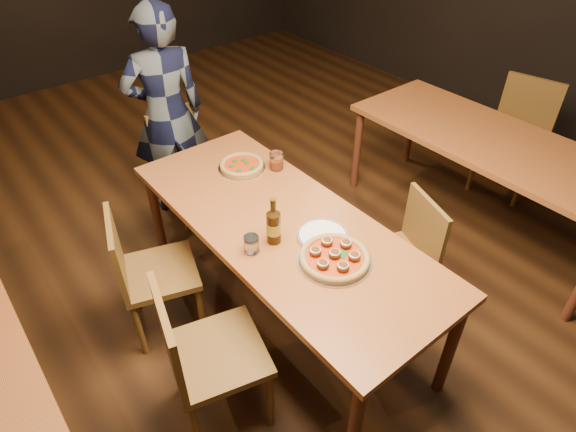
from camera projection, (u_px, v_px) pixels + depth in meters
ground at (283, 313)px, 3.06m from camera, size 9.00×9.00×0.00m
room_shell at (280, 5)px, 1.91m from camera, size 9.00×9.00×9.00m
table_main at (282, 232)px, 2.64m from camera, size 0.80×2.00×0.75m
table_right at (492, 148)px, 3.35m from camera, size 0.80×2.00×0.75m
chair_main_nw at (218, 353)px, 2.27m from camera, size 0.53×0.53×0.93m
chair_main_sw at (159, 271)px, 2.73m from camera, size 0.52×0.52×0.88m
chair_main_e at (393, 258)px, 2.86m from camera, size 0.49×0.49×0.83m
chair_end at (189, 164)px, 3.65m from camera, size 0.40×0.40×0.85m
chair_nbr_right at (513, 138)px, 3.86m from camera, size 0.53×0.53×0.96m
pizza_meatball at (334, 257)px, 2.34m from camera, size 0.37×0.37×0.07m
pizza_margherita at (242, 165)px, 3.00m from camera, size 0.29×0.29×0.04m
plate_stack at (322, 236)px, 2.48m from camera, size 0.26×0.26×0.02m
beer_bottle at (274, 227)px, 2.41m from camera, size 0.07×0.07×0.26m
water_glass at (251, 244)px, 2.38m from camera, size 0.07×0.07×0.09m
amber_glass at (276, 161)px, 2.98m from camera, size 0.09×0.09×0.11m
diner at (166, 114)px, 3.50m from camera, size 0.65×0.49×1.59m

